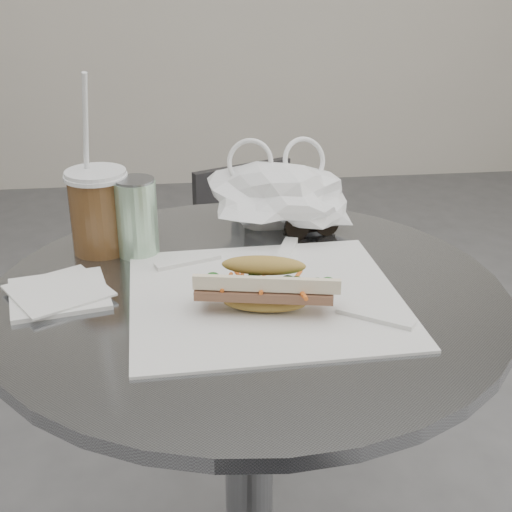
{
  "coord_description": "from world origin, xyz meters",
  "views": [
    {
      "loc": [
        -0.1,
        -0.74,
        1.21
      ],
      "look_at": [
        0.01,
        0.2,
        0.79
      ],
      "focal_mm": 50.0,
      "sensor_mm": 36.0,
      "label": 1
    }
  ],
  "objects": [
    {
      "name": "sunglasses",
      "position": [
        0.13,
        0.39,
        0.76
      ],
      "size": [
        0.1,
        0.05,
        0.05
      ],
      "rotation": [
        0.0,
        0.0,
        0.26
      ],
      "color": "black",
      "rests_on": "cafe_table"
    },
    {
      "name": "drink_can",
      "position": [
        -0.16,
        0.35,
        0.8
      ],
      "size": [
        0.07,
        0.07,
        0.13
      ],
      "color": "#5EA268",
      "rests_on": "cafe_table"
    },
    {
      "name": "banh_mi",
      "position": [
        0.01,
        0.13,
        0.78
      ],
      "size": [
        0.24,
        0.13,
        0.08
      ],
      "rotation": [
        0.0,
        0.0,
        -0.2
      ],
      "color": "#A78C3F",
      "rests_on": "sandwich_paper"
    },
    {
      "name": "sandwich_paper",
      "position": [
        0.02,
        0.16,
        0.74
      ],
      "size": [
        0.4,
        0.38,
        0.0
      ],
      "primitive_type": "cube",
      "rotation": [
        0.0,
        0.0,
        0.04
      ],
      "color": "white",
      "rests_on": "cafe_table"
    },
    {
      "name": "chair_far",
      "position": [
        0.13,
        0.92,
        0.3
      ],
      "size": [
        0.38,
        0.4,
        0.68
      ],
      "rotation": [
        0.0,
        0.0,
        3.56
      ],
      "color": "#313134",
      "rests_on": "ground"
    },
    {
      "name": "plastic_bag",
      "position": [
        0.08,
        0.43,
        0.8
      ],
      "size": [
        0.23,
        0.18,
        0.12
      ],
      "primitive_type": null,
      "rotation": [
        0.0,
        0.0,
        -0.01
      ],
      "color": "white",
      "rests_on": "cafe_table"
    },
    {
      "name": "cafe_table",
      "position": [
        0.0,
        0.2,
        0.47
      ],
      "size": [
        0.76,
        0.76,
        0.74
      ],
      "color": "slate",
      "rests_on": "ground"
    },
    {
      "name": "napkin_stack",
      "position": [
        -0.27,
        0.21,
        0.74
      ],
      "size": [
        0.17,
        0.17,
        0.01
      ],
      "color": "white",
      "rests_on": "cafe_table"
    },
    {
      "name": "iced_coffee",
      "position": [
        -0.23,
        0.37,
        0.81
      ],
      "size": [
        0.1,
        0.1,
        0.29
      ],
      "color": "brown",
      "rests_on": "cafe_table"
    }
  ]
}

